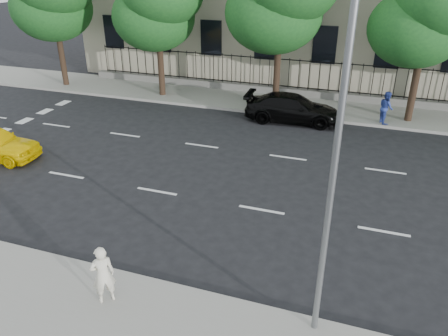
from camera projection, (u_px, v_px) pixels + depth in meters
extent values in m
plane|color=black|center=(240.00, 252.00, 12.88)|extent=(120.00, 120.00, 0.00)
cube|color=gray|center=(313.00, 107.00, 24.71)|extent=(60.00, 4.00, 0.15)
cube|color=slate|center=(317.00, 94.00, 26.03)|extent=(30.00, 0.50, 0.40)
cube|color=black|center=(318.00, 89.00, 25.89)|extent=(28.80, 0.05, 0.05)
cube|color=black|center=(321.00, 62.00, 25.18)|extent=(28.80, 0.05, 0.05)
cylinder|color=slate|center=(333.00, 174.00, 8.36)|extent=(0.14, 0.14, 8.00)
cylinder|color=#382619|center=(63.00, 60.00, 27.95)|extent=(0.36, 0.36, 3.15)
ellipsoid|color=#1A4E1E|center=(52.00, 8.00, 26.93)|extent=(4.94, 4.94, 4.06)
cylinder|color=#382619|center=(161.00, 70.00, 25.96)|extent=(0.36, 0.36, 2.97)
ellipsoid|color=#1A4E1E|center=(154.00, 17.00, 25.00)|extent=(4.75, 4.75, 3.90)
cylinder|color=#382619|center=(277.00, 77.00, 23.84)|extent=(0.36, 0.36, 3.32)
ellipsoid|color=#1A4E1E|center=(274.00, 13.00, 22.75)|extent=(5.13, 5.13, 4.21)
cylinder|color=#382619|center=(413.00, 91.00, 21.86)|extent=(0.36, 0.36, 3.08)
ellipsoid|color=#1A4E1E|center=(416.00, 28.00, 20.90)|extent=(4.56, 4.56, 3.74)
ellipsoid|color=#1A4E1E|center=(444.00, 1.00, 19.63)|extent=(4.32, 4.32, 3.55)
imported|color=black|center=(293.00, 108.00, 22.51)|extent=(5.00, 2.23, 1.43)
imported|color=silver|center=(103.00, 275.00, 10.56)|extent=(0.69, 0.68, 1.60)
imported|color=#293C90|center=(386.00, 107.00, 21.84)|extent=(0.87, 0.97, 1.63)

